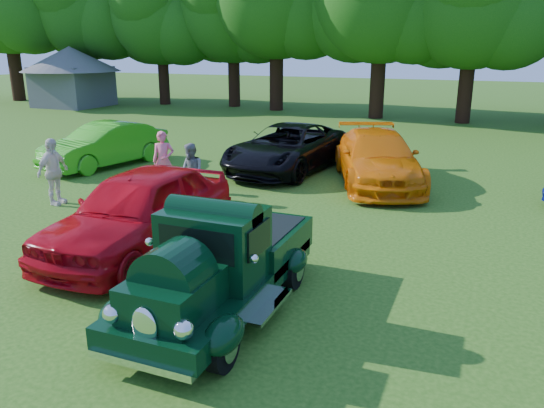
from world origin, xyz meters
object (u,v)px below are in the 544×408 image
at_px(back_car_black, 287,148).
at_px(spectator_pink, 164,161).
at_px(spectator_grey, 191,172).
at_px(gazebo, 71,70).
at_px(back_car_lime, 105,145).
at_px(red_convertible, 140,211).
at_px(hero_pickup, 221,266).
at_px(back_car_orange, 377,158).
at_px(spectator_white, 53,172).

relative_size(back_car_black, spectator_pink, 3.25).
bearing_deg(spectator_grey, gazebo, 174.94).
bearing_deg(back_car_lime, gazebo, 147.64).
distance_m(red_convertible, back_car_lime, 8.33).
relative_size(hero_pickup, back_car_orange, 0.81).
height_order(back_car_orange, spectator_white, spectator_white).
distance_m(red_convertible, spectator_grey, 3.65).
relative_size(hero_pickup, red_convertible, 0.89).
bearing_deg(spectator_pink, spectator_white, -157.37).
bearing_deg(back_car_lime, spectator_pink, -14.53).
relative_size(hero_pickup, spectator_white, 2.50).
bearing_deg(back_car_orange, back_car_black, 148.21).
bearing_deg(hero_pickup, red_convertible, 148.44).
bearing_deg(back_car_black, hero_pickup, -68.91).
bearing_deg(back_car_lime, hero_pickup, -29.49).
xyz_separation_m(red_convertible, back_car_lime, (-5.75, 6.03, -0.10)).
xyz_separation_m(back_car_black, spectator_pink, (-2.42, -3.53, 0.08)).
bearing_deg(spectator_grey, back_car_black, 111.24).
relative_size(spectator_pink, gazebo, 0.26).
relative_size(back_car_orange, spectator_white, 3.07).
xyz_separation_m(red_convertible, back_car_black, (0.21, 7.72, -0.08)).
bearing_deg(red_convertible, spectator_white, 155.15).
bearing_deg(spectator_white, back_car_black, -36.88).
bearing_deg(hero_pickup, back_car_orange, 85.98).
xyz_separation_m(back_car_orange, spectator_grey, (-4.19, -3.60, -0.01)).
distance_m(spectator_grey, gazebo, 25.29).
bearing_deg(back_car_black, spectator_pink, -118.00).
bearing_deg(back_car_orange, hero_pickup, -114.79).
distance_m(hero_pickup, spectator_white, 7.49).
bearing_deg(spectator_grey, back_car_orange, 76.96).
bearing_deg(back_car_lime, spectator_grey, -14.51).
height_order(spectator_grey, gazebo, gazebo).
distance_m(hero_pickup, back_car_lime, 11.38).
distance_m(back_car_lime, gazebo, 20.08).
xyz_separation_m(hero_pickup, spectator_pink, (-4.87, 5.83, 0.10)).
relative_size(back_car_lime, spectator_pink, 2.66).
height_order(red_convertible, spectator_pink, spectator_pink).
xyz_separation_m(back_car_lime, spectator_pink, (3.54, -1.83, 0.10)).
height_order(red_convertible, back_car_orange, red_convertible).
distance_m(spectator_grey, spectator_white, 3.50).
relative_size(back_car_lime, spectator_grey, 2.91).
height_order(hero_pickup, back_car_lime, hero_pickup).
bearing_deg(back_car_orange, red_convertible, -135.45).
xyz_separation_m(back_car_lime, back_car_black, (5.96, 1.69, 0.02)).
height_order(spectator_white, gazebo, gazebo).
relative_size(back_car_black, spectator_grey, 3.56).
bearing_deg(hero_pickup, spectator_pink, 129.87).
distance_m(spectator_white, gazebo, 24.34).
bearing_deg(spectator_white, hero_pickup, -119.04).
distance_m(back_car_black, spectator_grey, 4.34).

